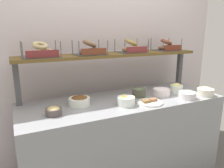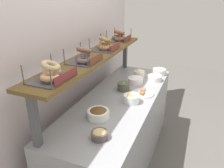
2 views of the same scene
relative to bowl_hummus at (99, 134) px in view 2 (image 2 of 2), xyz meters
The scene contains 20 objects.
ground_plane 1.13m from the bowl_hummus, ahead, with size 8.00×8.00×0.00m, color #595651.
back_wall 1.00m from the bowl_hummus, 43.03° to the left, with size 3.19×0.06×2.40m, color silver.
deli_counter 0.84m from the bowl_hummus, ahead, with size 1.99×0.70×0.85m, color gray.
shelf_riser_left 0.47m from the bowl_hummus, 123.16° to the left, with size 0.05×0.05×0.40m, color #4C4C51.
shelf_riser_right 1.68m from the bowl_hummus, 12.74° to the left, with size 0.05×0.05×0.40m, color #4C4C51.
upper_shelf 0.87m from the bowl_hummus, 27.95° to the left, with size 1.95×0.32×0.03m, color brown.
bowl_hummus is the anchor object (origin of this frame).
bowl_veggie_mix 0.89m from the bowl_hummus, ahead, with size 0.14×0.14×0.09m.
bowl_scallion_spread 1.30m from the bowl_hummus, ahead, with size 0.17×0.17×0.08m.
bowl_fruit_salad 0.64m from the bowl_hummus, ahead, with size 0.16×0.16×0.09m.
bowl_chocolate_spread 0.29m from the bowl_hummus, 27.08° to the left, with size 0.19×0.19×0.09m.
bowl_potato_salad 1.54m from the bowl_hummus, ahead, with size 0.17×0.17×0.09m.
bowl_egg_salad 1.33m from the bowl_hummus, ahead, with size 0.13×0.13×0.11m.
bowl_cream_cheese 1.13m from the bowl_hummus, ahead, with size 0.18×0.18×0.09m.
serving_plate_white 0.87m from the bowl_hummus, ahead, with size 0.23×0.23×0.04m.
serving_spoon_near_plate 1.49m from the bowl_hummus, ahead, with size 0.17×0.09×0.01m.
bagel_basket_plain 0.57m from the bowl_hummus, 93.16° to the left, with size 0.32×0.26×0.14m.
bagel_basket_poppy 0.72m from the bowl_hummus, 38.12° to the left, with size 0.30×0.25×0.15m.
bagel_basket_everything 1.08m from the bowl_hummus, 21.17° to the left, with size 0.29×0.24×0.15m.
bagel_basket_cinnamon_raisin 1.52m from the bowl_hummus, 15.01° to the left, with size 0.28×0.26×0.14m.
Camera 2 is at (-1.91, -0.70, 1.87)m, focal length 35.18 mm.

